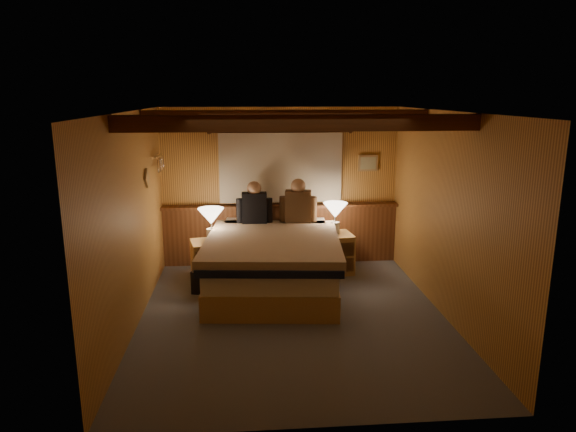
{
  "coord_description": "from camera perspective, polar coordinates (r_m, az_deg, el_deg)",
  "views": [
    {
      "loc": [
        -0.53,
        -5.65,
        2.59
      ],
      "look_at": [
        -0.02,
        0.4,
        1.14
      ],
      "focal_mm": 32.0,
      "sensor_mm": 36.0,
      "label": 1
    }
  ],
  "objects": [
    {
      "name": "wall_front",
      "position": [
        3.84,
        3.49,
        -7.75
      ],
      "size": [
        3.6,
        0.0,
        3.6
      ],
      "primitive_type": "plane",
      "rotation": [
        -1.57,
        0.0,
        0.0
      ],
      "color": "#DDA74F",
      "rests_on": "floor"
    },
    {
      "name": "wainscot",
      "position": [
        7.98,
        -0.8,
        -1.85
      ],
      "size": [
        3.6,
        0.23,
        0.94
      ],
      "color": "brown",
      "rests_on": "wall_back"
    },
    {
      "name": "lamp_right",
      "position": [
        7.49,
        5.27,
        0.43
      ],
      "size": [
        0.35,
        0.35,
        0.46
      ],
      "color": "silver",
      "rests_on": "nightstand_right"
    },
    {
      "name": "curtain_window",
      "position": [
        7.77,
        -0.82,
        5.53
      ],
      "size": [
        2.18,
        0.09,
        1.11
      ],
      "color": "#4F2813",
      "rests_on": "wall_back"
    },
    {
      "name": "lamp_left",
      "position": [
        7.21,
        -8.55,
        -0.25
      ],
      "size": [
        0.36,
        0.36,
        0.47
      ],
      "color": "silver",
      "rests_on": "nightstand_left"
    },
    {
      "name": "nightstand_left",
      "position": [
        7.37,
        -8.58,
        -4.94
      ],
      "size": [
        0.6,
        0.56,
        0.57
      ],
      "rotation": [
        0.0,
        0.0,
        0.21
      ],
      "color": "tan",
      "rests_on": "floor"
    },
    {
      "name": "ceiling_beams",
      "position": [
        5.83,
        0.45,
        10.7
      ],
      "size": [
        3.6,
        1.65,
        0.16
      ],
      "color": "#4F2813",
      "rests_on": "ceiling"
    },
    {
      "name": "coat_rail",
      "position": [
        7.38,
        -14.09,
        5.86
      ],
      "size": [
        0.05,
        0.55,
        0.24
      ],
      "color": "silver",
      "rests_on": "wall_left"
    },
    {
      "name": "wall_back",
      "position": [
        7.89,
        -0.85,
        3.29
      ],
      "size": [
        3.6,
        0.0,
        3.6
      ],
      "primitive_type": "plane",
      "rotation": [
        1.57,
        0.0,
        0.0
      ],
      "color": "#DDA74F",
      "rests_on": "floor"
    },
    {
      "name": "nightstand_right",
      "position": [
        7.63,
        5.06,
        -4.13
      ],
      "size": [
        0.59,
        0.54,
        0.59
      ],
      "rotation": [
        0.0,
        0.0,
        0.13
      ],
      "color": "tan",
      "rests_on": "floor"
    },
    {
      "name": "bed",
      "position": [
        6.89,
        -1.67,
        -5.15
      ],
      "size": [
        1.9,
        2.37,
        0.76
      ],
      "rotation": [
        0.0,
        0.0,
        -0.09
      ],
      "color": "tan",
      "rests_on": "floor"
    },
    {
      "name": "ceiling",
      "position": [
        5.67,
        0.6,
        11.53
      ],
      "size": [
        4.2,
        4.2,
        0.0
      ],
      "primitive_type": "plane",
      "rotation": [
        3.14,
        0.0,
        0.0
      ],
      "color": "#D2894E",
      "rests_on": "wall_back"
    },
    {
      "name": "floor",
      "position": [
        6.23,
        0.54,
        -11.1
      ],
      "size": [
        4.2,
        4.2,
        0.0
      ],
      "primitive_type": "plane",
      "color": "#545A64",
      "rests_on": "ground"
    },
    {
      "name": "person_right",
      "position": [
        7.49,
        1.13,
        1.32
      ],
      "size": [
        0.55,
        0.27,
        0.67
      ],
      "rotation": [
        0.0,
        0.0,
        -0.15
      ],
      "color": "#4C331E",
      "rests_on": "bed"
    },
    {
      "name": "wall_right",
      "position": [
        6.26,
        17.2,
        0.01
      ],
      "size": [
        0.0,
        4.2,
        4.2
      ],
      "primitive_type": "plane",
      "rotation": [
        1.57,
        0.0,
        -1.57
      ],
      "color": "#DDA74F",
      "rests_on": "floor"
    },
    {
      "name": "person_left",
      "position": [
        7.45,
        -3.76,
        1.14
      ],
      "size": [
        0.53,
        0.21,
        0.64
      ],
      "rotation": [
        0.0,
        0.0,
        -0.01
      ],
      "color": "black",
      "rests_on": "bed"
    },
    {
      "name": "wall_left",
      "position": [
        5.95,
        -16.96,
        -0.65
      ],
      "size": [
        0.0,
        4.2,
        4.2
      ],
      "primitive_type": "plane",
      "rotation": [
        1.57,
        0.0,
        1.57
      ],
      "color": "#DDA74F",
      "rests_on": "floor"
    },
    {
      "name": "duffel_bag",
      "position": [
        6.97,
        -8.29,
        -7.08
      ],
      "size": [
        0.59,
        0.45,
        0.37
      ],
      "rotation": [
        0.0,
        0.0,
        -0.29
      ],
      "color": "black",
      "rests_on": "floor"
    },
    {
      "name": "framed_print",
      "position": [
        8.02,
        8.88,
        5.83
      ],
      "size": [
        0.3,
        0.04,
        0.25
      ],
      "color": "#A27F51",
      "rests_on": "wall_back"
    }
  ]
}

